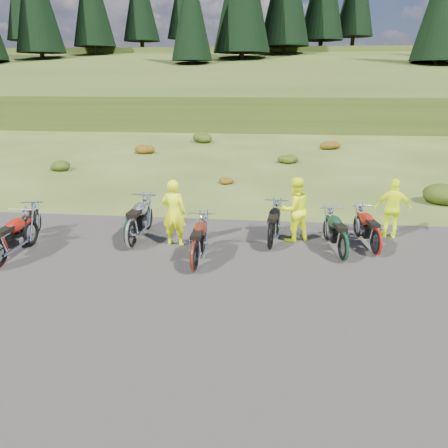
# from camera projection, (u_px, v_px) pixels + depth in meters

# --- Properties ---
(ground) EXTENTS (300.00, 300.00, 0.00)m
(ground) POSITION_uv_depth(u_px,v_px,m) (201.00, 270.00, 10.71)
(ground) COLOR #344717
(ground) RESTS_ON ground
(gravel_pad) EXTENTS (20.00, 12.00, 0.04)m
(gravel_pad) POSITION_uv_depth(u_px,v_px,m) (185.00, 311.00, 8.82)
(gravel_pad) COLOR black
(gravel_pad) RESTS_ON ground
(hill_slope) EXTENTS (300.00, 45.97, 9.37)m
(hill_slope) POSITION_uv_depth(u_px,v_px,m) (260.00, 113.00, 57.82)
(hill_slope) COLOR #2D4115
(hill_slope) RESTS_ON ground
(hill_plateau) EXTENTS (300.00, 90.00, 9.17)m
(hill_plateau) POSITION_uv_depth(u_px,v_px,m) (267.00, 96.00, 114.36)
(hill_plateau) COLOR #2D4115
(hill_plateau) RESTS_ON ground
(conifer_21) EXTENTS (5.28, 5.28, 14.00)m
(conifer_21) POSITION_uv_depth(u_px,v_px,m) (191.00, 10.00, 54.73)
(conifer_21) COLOR black
(conifer_21) RESTS_ON ground
(shrub_1) EXTENTS (1.03, 1.03, 0.61)m
(shrub_1) POSITION_uv_depth(u_px,v_px,m) (59.00, 164.00, 22.19)
(shrub_1) COLOR #1F380E
(shrub_1) RESTS_ON ground
(shrub_2) EXTENTS (1.30, 1.30, 0.77)m
(shrub_2) POSITION_uv_depth(u_px,v_px,m) (144.00, 148.00, 26.86)
(shrub_2) COLOR #5C300B
(shrub_2) RESTS_ON ground
(shrub_3) EXTENTS (1.56, 1.56, 0.92)m
(shrub_3) POSITION_uv_depth(u_px,v_px,m) (203.00, 136.00, 31.53)
(shrub_3) COLOR #1F380E
(shrub_3) RESTS_ON ground
(shrub_4) EXTENTS (0.77, 0.77, 0.45)m
(shrub_4) POSITION_uv_depth(u_px,v_px,m) (224.00, 179.00, 19.35)
(shrub_4) COLOR #5C300B
(shrub_4) RESTS_ON ground
(shrub_5) EXTENTS (1.03, 1.03, 0.61)m
(shrub_5) POSITION_uv_depth(u_px,v_px,m) (287.00, 158.00, 24.02)
(shrub_5) COLOR #1F380E
(shrub_5) RESTS_ON ground
(shrub_6) EXTENTS (1.30, 1.30, 0.77)m
(shrub_6) POSITION_uv_depth(u_px,v_px,m) (329.00, 143.00, 28.69)
(shrub_6) COLOR #5C300B
(shrub_6) RESTS_ON ground
(shrub_7) EXTENTS (1.56, 1.56, 0.92)m
(shrub_7) POSITION_uv_depth(u_px,v_px,m) (448.00, 190.00, 16.41)
(shrub_7) COLOR #1F380E
(shrub_7) RESTS_ON ground
(motorcycle_0) EXTENTS (1.11, 2.07, 1.03)m
(motorcycle_0) POSITION_uv_depth(u_px,v_px,m) (26.00, 249.00, 12.05)
(motorcycle_0) COLOR black
(motorcycle_0) RESTS_ON ground
(motorcycle_1) EXTENTS (0.78, 2.25, 1.17)m
(motorcycle_1) POSITION_uv_depth(u_px,v_px,m) (0.00, 269.00, 10.80)
(motorcycle_1) COLOR #9C160B
(motorcycle_1) RESTS_ON ground
(motorcycle_2) EXTENTS (0.87, 2.28, 1.18)m
(motorcycle_2) POSITION_uv_depth(u_px,v_px,m) (131.00, 246.00, 12.25)
(motorcycle_2) COLOR black
(motorcycle_2) RESTS_ON ground
(motorcycle_3) EXTENTS (0.82, 2.36, 1.23)m
(motorcycle_3) POSITION_uv_depth(u_px,v_px,m) (132.00, 249.00, 12.03)
(motorcycle_3) COLOR #B8B7BC
(motorcycle_3) RESTS_ON ground
(motorcycle_4) EXTENTS (0.73, 2.17, 1.14)m
(motorcycle_4) POSITION_uv_depth(u_px,v_px,m) (195.00, 272.00, 10.61)
(motorcycle_4) COLOR #571A0E
(motorcycle_4) RESTS_ON ground
(motorcycle_5) EXTENTS (0.95, 2.19, 1.11)m
(motorcycle_5) POSITION_uv_depth(u_px,v_px,m) (270.00, 250.00, 11.95)
(motorcycle_5) COLOR black
(motorcycle_5) RESTS_ON ground
(motorcycle_6) EXTENTS (1.00, 2.13, 1.07)m
(motorcycle_6) POSITION_uv_depth(u_px,v_px,m) (375.00, 256.00, 11.59)
(motorcycle_6) COLOR maroon
(motorcycle_6) RESTS_ON ground
(motorcycle_7) EXTENTS (1.04, 2.20, 1.11)m
(motorcycle_7) POSITION_uv_depth(u_px,v_px,m) (342.00, 261.00, 11.23)
(motorcycle_7) COLOR #0E341C
(motorcycle_7) RESTS_ON ground
(person_middle) EXTENTS (0.71, 0.49, 1.87)m
(person_middle) POSITION_uv_depth(u_px,v_px,m) (174.00, 214.00, 11.99)
(person_middle) COLOR #E5F90D
(person_middle) RESTS_ON ground
(person_right_a) EXTENTS (1.13, 1.05, 1.85)m
(person_right_a) POSITION_uv_depth(u_px,v_px,m) (294.00, 210.00, 12.33)
(person_right_a) COLOR #E5F90D
(person_right_a) RESTS_ON ground
(person_right_b) EXTENTS (1.07, 0.57, 1.74)m
(person_right_b) POSITION_uv_depth(u_px,v_px,m) (393.00, 209.00, 12.61)
(person_right_b) COLOR #E5F90D
(person_right_b) RESTS_ON ground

